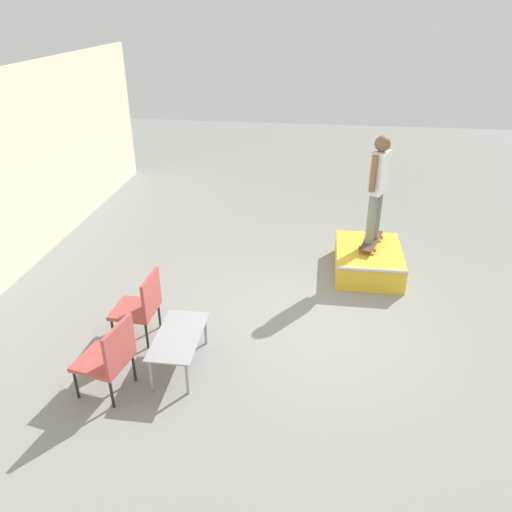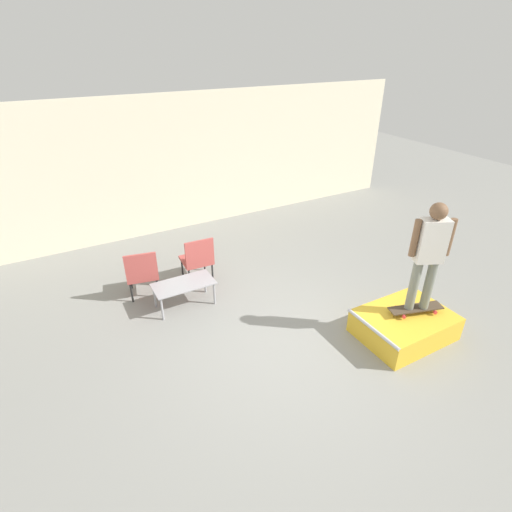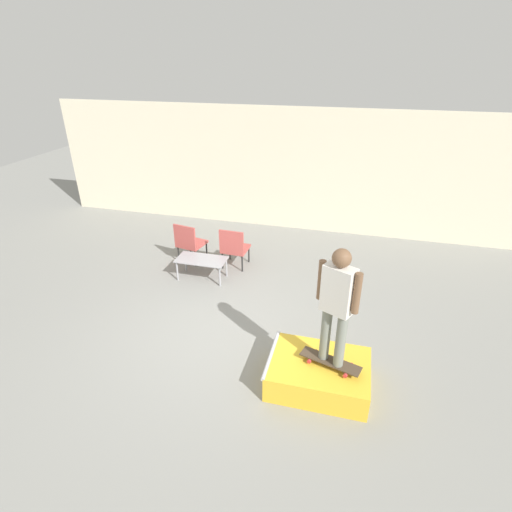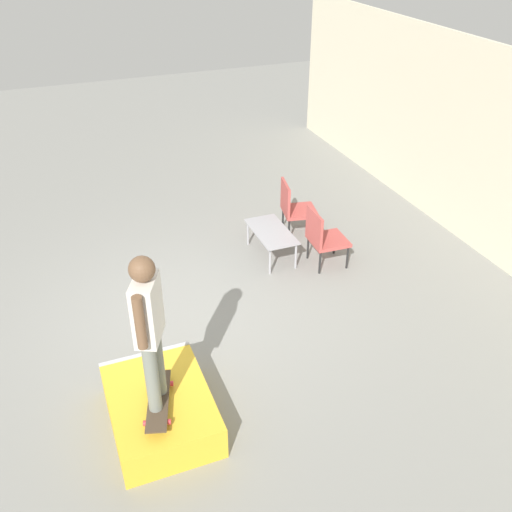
# 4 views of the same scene
# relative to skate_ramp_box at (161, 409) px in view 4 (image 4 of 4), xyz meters

# --- Properties ---
(ground_plane) EXTENTS (24.00, 24.00, 0.00)m
(ground_plane) POSITION_rel_skate_ramp_box_xyz_m (-1.66, 0.73, -0.19)
(ground_plane) COLOR gray
(house_wall_back) EXTENTS (12.00, 0.06, 3.00)m
(house_wall_back) POSITION_rel_skate_ramp_box_xyz_m (-1.66, 5.39, 1.31)
(house_wall_back) COLOR beige
(house_wall_back) RESTS_ON ground_plane
(skate_ramp_box) EXTENTS (1.37, 1.00, 0.41)m
(skate_ramp_box) POSITION_rel_skate_ramp_box_xyz_m (0.00, 0.00, 0.00)
(skate_ramp_box) COLOR gold
(skate_ramp_box) RESTS_ON ground_plane
(skateboard_on_ramp) EXTENTS (0.84, 0.43, 0.07)m
(skateboard_on_ramp) POSITION_rel_skate_ramp_box_xyz_m (0.14, -0.03, 0.27)
(skateboard_on_ramp) COLOR #473828
(skateboard_on_ramp) RESTS_ON skate_ramp_box
(person_skater) EXTENTS (0.52, 0.34, 1.64)m
(person_skater) POSITION_rel_skate_ramp_box_xyz_m (0.14, -0.03, 1.25)
(person_skater) COLOR gray
(person_skater) RESTS_ON skateboard_on_ramp
(coffee_table) EXTENTS (1.00, 0.51, 0.43)m
(coffee_table) POSITION_rel_skate_ramp_box_xyz_m (-2.62, 2.32, 0.19)
(coffee_table) COLOR #9E9EA3
(coffee_table) RESTS_ON ground_plane
(patio_chair_left) EXTENTS (0.61, 0.61, 0.90)m
(patio_chair_left) POSITION_rel_skate_ramp_box_xyz_m (-3.13, 2.93, 0.29)
(patio_chair_left) COLOR black
(patio_chair_left) RESTS_ON ground_plane
(patio_chair_right) EXTENTS (0.54, 0.54, 0.90)m
(patio_chair_right) POSITION_rel_skate_ramp_box_xyz_m (-2.13, 2.93, 0.29)
(patio_chair_right) COLOR black
(patio_chair_right) RESTS_ON ground_plane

